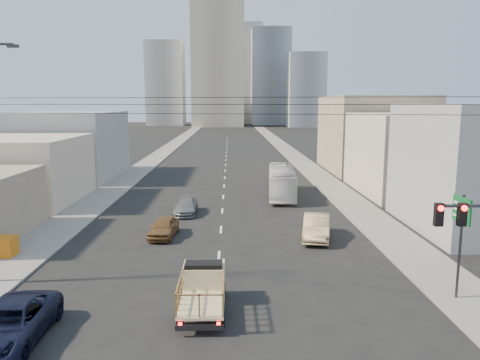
{
  "coord_description": "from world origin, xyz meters",
  "views": [
    {
      "loc": [
        0.69,
        -18.88,
        9.05
      ],
      "look_at": [
        1.41,
        14.87,
        3.5
      ],
      "focal_mm": 35.0,
      "sensor_mm": 36.0,
      "label": 1
    }
  ],
  "objects_px": {
    "sedan_tan": "(316,227)",
    "sedan_grey": "(186,206)",
    "flatbed_pickup": "(203,286)",
    "sedan_brown": "(164,227)",
    "city_bus": "(282,182)",
    "green_sign": "(461,222)",
    "navy_pickup": "(9,324)"
  },
  "relations": [
    {
      "from": "flatbed_pickup",
      "to": "navy_pickup",
      "type": "height_order",
      "value": "flatbed_pickup"
    },
    {
      "from": "sedan_tan",
      "to": "sedan_grey",
      "type": "height_order",
      "value": "sedan_tan"
    },
    {
      "from": "sedan_tan",
      "to": "green_sign",
      "type": "relative_size",
      "value": 0.97
    },
    {
      "from": "sedan_tan",
      "to": "navy_pickup",
      "type": "bearing_deg",
      "value": -124.76
    },
    {
      "from": "green_sign",
      "to": "sedan_tan",
      "type": "bearing_deg",
      "value": 114.78
    },
    {
      "from": "navy_pickup",
      "to": "sedan_brown",
      "type": "relative_size",
      "value": 1.36
    },
    {
      "from": "sedan_grey",
      "to": "navy_pickup",
      "type": "bearing_deg",
      "value": -101.47
    },
    {
      "from": "sedan_grey",
      "to": "green_sign",
      "type": "relative_size",
      "value": 0.85
    },
    {
      "from": "flatbed_pickup",
      "to": "sedan_tan",
      "type": "height_order",
      "value": "flatbed_pickup"
    },
    {
      "from": "flatbed_pickup",
      "to": "green_sign",
      "type": "xyz_separation_m",
      "value": [
        11.7,
        0.84,
        2.65
      ]
    },
    {
      "from": "navy_pickup",
      "to": "sedan_tan",
      "type": "distance_m",
      "value": 19.75
    },
    {
      "from": "flatbed_pickup",
      "to": "city_bus",
      "type": "distance_m",
      "value": 26.38
    },
    {
      "from": "sedan_brown",
      "to": "city_bus",
      "type": "bearing_deg",
      "value": 60.01
    },
    {
      "from": "city_bus",
      "to": "navy_pickup",
      "type": "bearing_deg",
      "value": -110.74
    },
    {
      "from": "navy_pickup",
      "to": "sedan_brown",
      "type": "bearing_deg",
      "value": 74.47
    },
    {
      "from": "sedan_brown",
      "to": "sedan_tan",
      "type": "bearing_deg",
      "value": 0.88
    },
    {
      "from": "sedan_brown",
      "to": "sedan_grey",
      "type": "xyz_separation_m",
      "value": [
        0.9,
        6.71,
        -0.06
      ]
    },
    {
      "from": "flatbed_pickup",
      "to": "green_sign",
      "type": "relative_size",
      "value": 0.88
    },
    {
      "from": "green_sign",
      "to": "city_bus",
      "type": "bearing_deg",
      "value": 102.32
    },
    {
      "from": "city_bus",
      "to": "sedan_brown",
      "type": "bearing_deg",
      "value": -119.79
    },
    {
      "from": "flatbed_pickup",
      "to": "green_sign",
      "type": "distance_m",
      "value": 12.02
    },
    {
      "from": "city_bus",
      "to": "sedan_brown",
      "type": "relative_size",
      "value": 2.61
    },
    {
      "from": "sedan_brown",
      "to": "sedan_tan",
      "type": "relative_size",
      "value": 0.82
    },
    {
      "from": "flatbed_pickup",
      "to": "sedan_brown",
      "type": "xyz_separation_m",
      "value": [
        -3.34,
        11.6,
        -0.41
      ]
    },
    {
      "from": "sedan_brown",
      "to": "green_sign",
      "type": "height_order",
      "value": "green_sign"
    },
    {
      "from": "sedan_brown",
      "to": "sedan_tan",
      "type": "xyz_separation_m",
      "value": [
        10.37,
        -0.66,
        0.12
      ]
    },
    {
      "from": "sedan_brown",
      "to": "sedan_grey",
      "type": "relative_size",
      "value": 0.94
    },
    {
      "from": "navy_pickup",
      "to": "city_bus",
      "type": "distance_m",
      "value": 31.41
    },
    {
      "from": "city_bus",
      "to": "sedan_grey",
      "type": "bearing_deg",
      "value": -135.39
    },
    {
      "from": "sedan_tan",
      "to": "sedan_grey",
      "type": "relative_size",
      "value": 1.14
    },
    {
      "from": "sedan_tan",
      "to": "sedan_grey",
      "type": "xyz_separation_m",
      "value": [
        -9.47,
        7.37,
        -0.18
      ]
    },
    {
      "from": "city_bus",
      "to": "sedan_grey",
      "type": "xyz_separation_m",
      "value": [
        -8.73,
        -7.3,
        -0.84
      ]
    }
  ]
}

